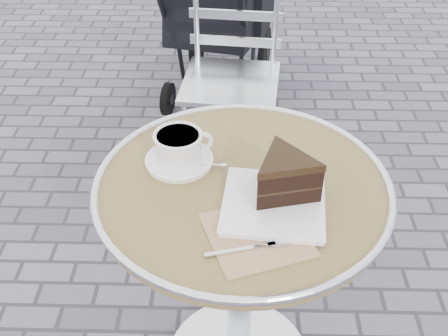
{
  "coord_description": "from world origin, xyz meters",
  "views": [
    {
      "loc": [
        -0.02,
        -1.04,
        1.58
      ],
      "look_at": [
        -0.04,
        -0.0,
        0.78
      ],
      "focal_mm": 45.0,
      "sensor_mm": 36.0,
      "label": 1
    }
  ],
  "objects_px": {
    "cafe_table": "(241,233)",
    "baby_stroller": "(221,10)",
    "bistro_chair": "(233,53)",
    "cappuccino_set": "(180,150)",
    "cake_plate_set": "(282,183)"
  },
  "relations": [
    {
      "from": "cake_plate_set",
      "to": "baby_stroller",
      "type": "distance_m",
      "value": 1.88
    },
    {
      "from": "cafe_table",
      "to": "baby_stroller",
      "type": "relative_size",
      "value": 0.73
    },
    {
      "from": "cappuccino_set",
      "to": "bistro_chair",
      "type": "height_order",
      "value": "bistro_chair"
    },
    {
      "from": "cappuccino_set",
      "to": "bistro_chair",
      "type": "relative_size",
      "value": 0.23
    },
    {
      "from": "cappuccino_set",
      "to": "baby_stroller",
      "type": "bearing_deg",
      "value": 65.57
    },
    {
      "from": "baby_stroller",
      "to": "cappuccino_set",
      "type": "bearing_deg",
      "value": -79.81
    },
    {
      "from": "cappuccino_set",
      "to": "baby_stroller",
      "type": "height_order",
      "value": "baby_stroller"
    },
    {
      "from": "bistro_chair",
      "to": "baby_stroller",
      "type": "relative_size",
      "value": 0.85
    },
    {
      "from": "cappuccino_set",
      "to": "cake_plate_set",
      "type": "xyz_separation_m",
      "value": [
        0.24,
        -0.14,
        0.02
      ]
    },
    {
      "from": "bistro_chair",
      "to": "cappuccino_set",
      "type": "bearing_deg",
      "value": -90.9
    },
    {
      "from": "bistro_chair",
      "to": "cafe_table",
      "type": "bearing_deg",
      "value": -82.27
    },
    {
      "from": "cafe_table",
      "to": "bistro_chair",
      "type": "height_order",
      "value": "bistro_chair"
    },
    {
      "from": "cake_plate_set",
      "to": "baby_stroller",
      "type": "relative_size",
      "value": 0.35
    },
    {
      "from": "cafe_table",
      "to": "cake_plate_set",
      "type": "height_order",
      "value": "cake_plate_set"
    },
    {
      "from": "cafe_table",
      "to": "cake_plate_set",
      "type": "relative_size",
      "value": 2.07
    }
  ]
}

